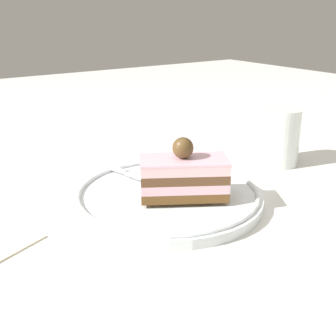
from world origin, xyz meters
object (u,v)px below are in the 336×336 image
dessert_plate (168,196)px  cake_slice (185,175)px  fork (121,171)px  drink_glass_near (278,140)px

dessert_plate → cake_slice: (0.01, -0.03, 0.04)m
dessert_plate → cake_slice: size_ratio=2.06×
fork → cake_slice: bearing=-76.8°
dessert_plate → cake_slice: cake_slice is taller
cake_slice → fork: bearing=103.2°
dessert_plate → fork: (-0.02, 0.09, 0.01)m
cake_slice → drink_glass_near: bearing=12.5°
dessert_plate → drink_glass_near: drink_glass_near is taller
cake_slice → drink_glass_near: cake_slice is taller
cake_slice → dessert_plate: bearing=105.0°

